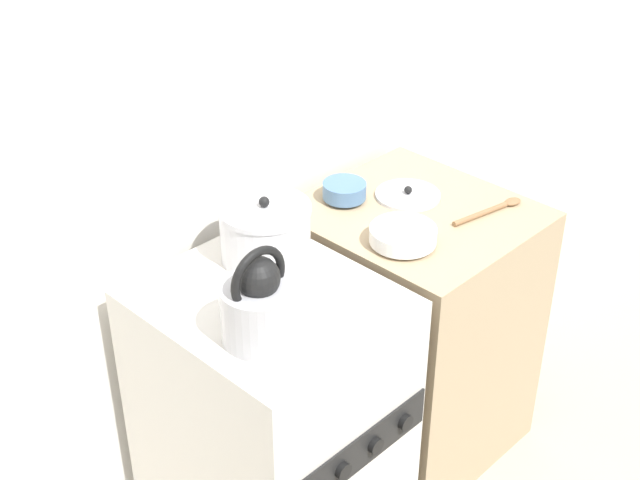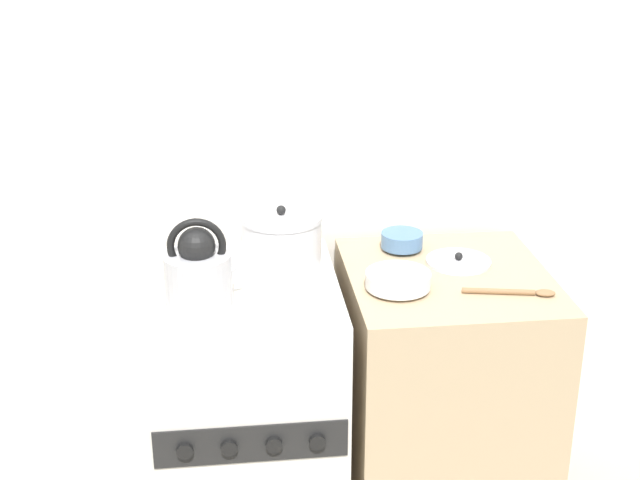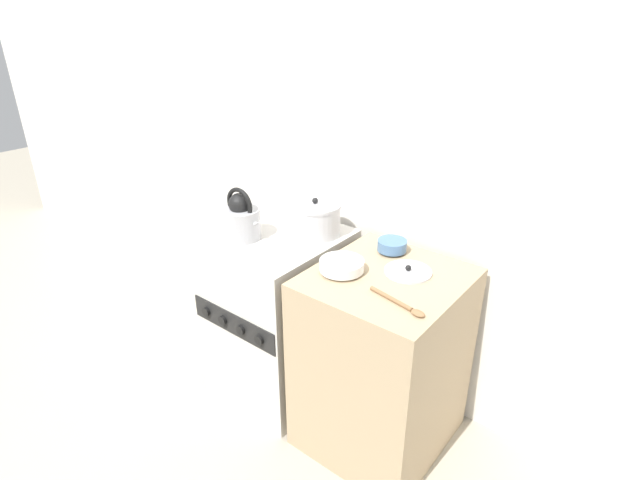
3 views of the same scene
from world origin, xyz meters
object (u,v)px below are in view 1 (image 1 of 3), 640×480
object	(u,v)px
kettle	(260,304)
enamel_bowl	(403,235)
cooking_pot	(265,232)
small_ceramic_bowl	(344,191)
stove	(272,425)
loose_pot_lid	(408,195)

from	to	relation	value
kettle	enamel_bowl	xyz separation A→B (m)	(0.54, 0.03, -0.07)
kettle	cooking_pot	xyz separation A→B (m)	(0.24, 0.24, -0.02)
cooking_pot	small_ceramic_bowl	world-z (taller)	cooking_pot
stove	small_ceramic_bowl	size ratio (longest dim) A/B	6.67
kettle	enamel_bowl	bearing A→B (deg)	3.54
loose_pot_lid	enamel_bowl	bearing A→B (deg)	-143.41
small_ceramic_bowl	cooking_pot	bearing A→B (deg)	-169.51
cooking_pot	stove	bearing A→B (deg)	-131.74
enamel_bowl	loose_pot_lid	size ratio (longest dim) A/B	0.94
enamel_bowl	loose_pot_lid	xyz separation A→B (m)	(0.22, 0.16, -0.02)
stove	small_ceramic_bowl	xyz separation A→B (m)	(0.49, 0.20, 0.45)
small_ceramic_bowl	kettle	bearing A→B (deg)	-153.00
small_ceramic_bowl	loose_pot_lid	size ratio (longest dim) A/B	0.66
stove	loose_pot_lid	bearing A→B (deg)	7.58
cooking_pot	small_ceramic_bowl	size ratio (longest dim) A/B	1.89
stove	cooking_pot	xyz separation A→B (m)	(0.12, 0.13, 0.50)
loose_pot_lid	kettle	bearing A→B (deg)	-165.70
loose_pot_lid	stove	bearing A→B (deg)	-172.42
cooking_pot	loose_pot_lid	xyz separation A→B (m)	(0.52, -0.05, -0.08)
stove	kettle	xyz separation A→B (m)	(-0.12, -0.11, 0.52)
enamel_bowl	small_ceramic_bowl	world-z (taller)	small_ceramic_bowl
stove	loose_pot_lid	xyz separation A→B (m)	(0.64, 0.09, 0.42)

